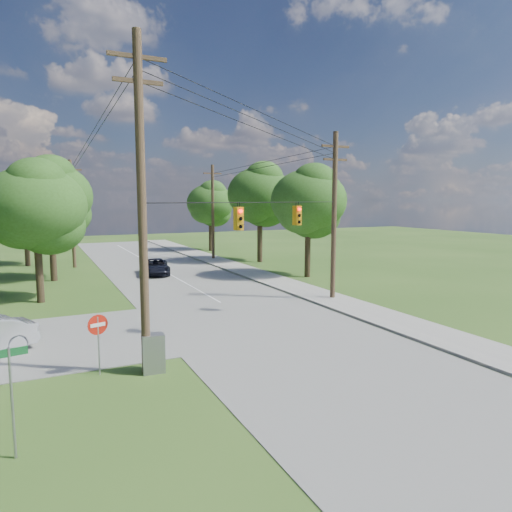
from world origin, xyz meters
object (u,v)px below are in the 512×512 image
pole_ne (334,214)px  pole_north_w (72,213)px  control_cabinet (153,353)px  do_not_enter_sign (98,331)px  car_main_north (156,267)px  pole_north_e (213,211)px  pole_sw (142,202)px

pole_ne → pole_north_w: pole_ne is taller
pole_north_w → control_cabinet: size_ratio=6.97×
pole_ne → control_cabinet: pole_ne is taller
pole_ne → do_not_enter_sign: 17.05m
pole_ne → control_cabinet: 15.98m
car_main_north → do_not_enter_sign: size_ratio=2.10×
control_cabinet → car_main_north: bearing=81.4°
control_cabinet → do_not_enter_sign: 2.13m
pole_ne → pole_north_e: size_ratio=1.05×
car_main_north → do_not_enter_sign: 22.55m
pole_north_e → control_cabinet: size_ratio=6.97×
pole_north_e → pole_north_w: same height
do_not_enter_sign → pole_north_e: bearing=45.5°
pole_sw → car_main_north: (5.50, 21.98, -5.54)m
pole_ne → control_cabinet: bearing=-150.2°
pole_sw → pole_ne: size_ratio=1.14×
pole_north_w → do_not_enter_sign: (-1.17, -29.00, -3.49)m
pole_north_e → car_main_north: pole_north_e is taller
pole_ne → do_not_enter_sign: bearing=-155.1°
pole_north_e → pole_north_w: bearing=180.0°
pole_sw → pole_ne: bearing=29.4°
pole_sw → pole_north_e: size_ratio=1.20×
pole_sw → pole_north_w: bearing=90.8°
pole_north_w → car_main_north: (5.90, -7.62, -4.44)m
pole_sw → pole_north_e: pole_sw is taller
pole_sw → car_main_north: pole_sw is taller
pole_ne → do_not_enter_sign: (-15.07, -7.00, -3.82)m
pole_ne → do_not_enter_sign: pole_ne is taller
pole_north_e → control_cabinet: pole_north_e is taller
pole_sw → pole_north_w: (-0.40, 29.60, -1.10)m
pole_north_w → car_main_north: pole_north_w is taller
car_main_north → pole_sw: bearing=-93.9°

